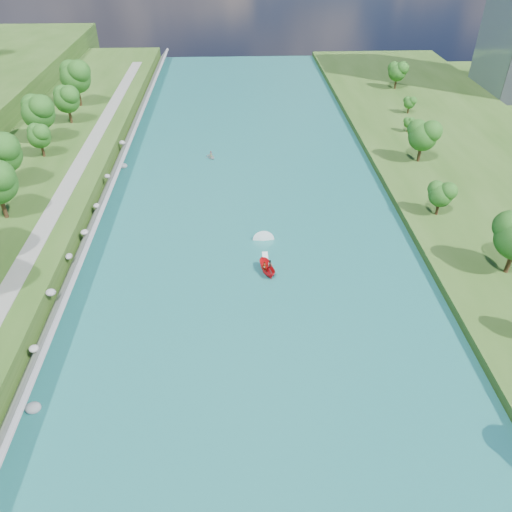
{
  "coord_description": "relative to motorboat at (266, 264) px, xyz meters",
  "views": [
    {
      "loc": [
        -1.65,
        -49.55,
        46.09
      ],
      "look_at": [
        1.12,
        11.52,
        2.5
      ],
      "focal_mm": 35.0,
      "sensor_mm": 36.0,
      "label": 1
    }
  ],
  "objects": [
    {
      "name": "raft",
      "position": [
        -9.63,
        40.7,
        -0.41
      ],
      "size": [
        3.01,
        3.31,
        1.54
      ],
      "rotation": [
        0.0,
        0.0,
        0.5
      ],
      "color": "gray",
      "rests_on": "river_water"
    },
    {
      "name": "motorboat",
      "position": [
        0.0,
        0.0,
        0.0
      ],
      "size": [
        3.6,
        19.17,
        2.21
      ],
      "rotation": [
        0.0,
        0.0,
        3.43
      ],
      "color": "red",
      "rests_on": "river_water"
    },
    {
      "name": "trees_east",
      "position": [
        34.82,
        9.19,
        5.55
      ],
      "size": [
        18.05,
        141.19,
        11.51
      ],
      "color": "#224B14",
      "rests_on": "berm_east"
    },
    {
      "name": "ground",
      "position": [
        -2.73,
        -11.75,
        -0.86
      ],
      "size": [
        260.0,
        260.0,
        0.0
      ],
      "primitive_type": "plane",
      "color": "#2D5119",
      "rests_on": "ground"
    },
    {
      "name": "river_water",
      "position": [
        -2.73,
        8.25,
        -0.81
      ],
      "size": [
        55.0,
        240.0,
        0.1
      ],
      "primitive_type": "cube",
      "color": "#185C5C",
      "rests_on": "ground"
    },
    {
      "name": "riprap_bank",
      "position": [
        -28.58,
        7.46,
        0.95
      ],
      "size": [
        4.14,
        236.0,
        4.21
      ],
      "color": "slate",
      "rests_on": "ground"
    },
    {
      "name": "riverside_path",
      "position": [
        -35.23,
        8.25,
        2.69
      ],
      "size": [
        3.0,
        200.0,
        0.1
      ],
      "primitive_type": "cube",
      "color": "gray",
      "rests_on": "berm_west"
    }
  ]
}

